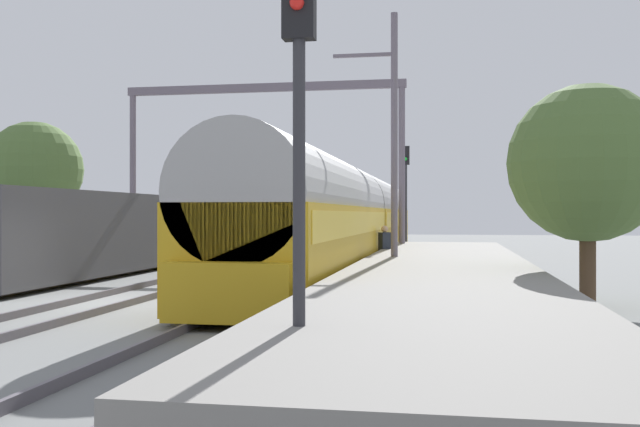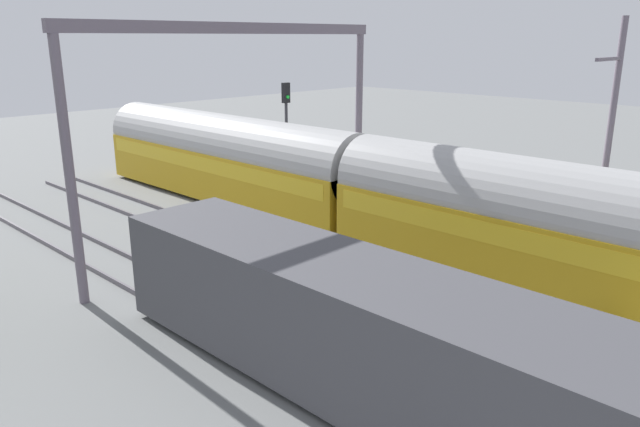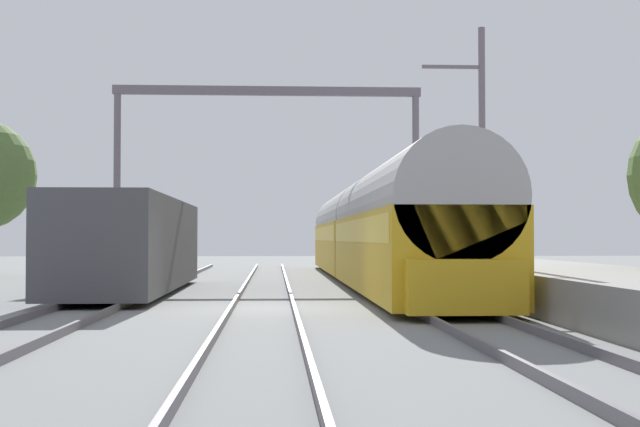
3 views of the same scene
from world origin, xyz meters
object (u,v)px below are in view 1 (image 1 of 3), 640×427
object	(u,v)px
railway_signal_far	(406,187)
catenary_gantry	(263,134)
passenger_train	(349,218)
railway_signal_near	(299,120)
freight_car	(81,234)
person_crossing	(385,245)

from	to	relation	value
railway_signal_far	catenary_gantry	bearing A→B (deg)	-144.42
passenger_train	catenary_gantry	size ratio (longest dim) A/B	2.62
passenger_train	railway_signal_far	size ratio (longest dim) A/B	6.06
railway_signal_near	freight_car	bearing A→B (deg)	125.58
freight_car	railway_signal_near	bearing A→B (deg)	-54.42
railway_signal_far	catenary_gantry	distance (m)	7.68
railway_signal_near	railway_signal_far	bearing A→B (deg)	90.86
freight_car	railway_signal_near	distance (m)	18.07
passenger_train	catenary_gantry	world-z (taller)	catenary_gantry
railway_signal_near	railway_signal_far	distance (m)	27.31
freight_car	person_crossing	xyz separation A→B (m)	(9.85, 3.28, -0.44)
passenger_train	railway_signal_far	xyz separation A→B (m)	(1.92, 6.11, 1.47)
passenger_train	freight_car	xyz separation A→B (m)	(-8.13, -6.57, -0.50)
catenary_gantry	railway_signal_near	bearing A→B (deg)	-74.48
railway_signal_far	catenary_gantry	world-z (taller)	catenary_gantry
freight_car	catenary_gantry	distance (m)	10.22
freight_car	person_crossing	size ratio (longest dim) A/B	7.51
passenger_train	railway_signal_far	distance (m)	6.57
person_crossing	railway_signal_near	distance (m)	18.04
catenary_gantry	railway_signal_far	bearing A→B (deg)	35.58
person_crossing	railway_signal_near	bearing A→B (deg)	44.37
person_crossing	catenary_gantry	bearing A→B (deg)	-89.13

